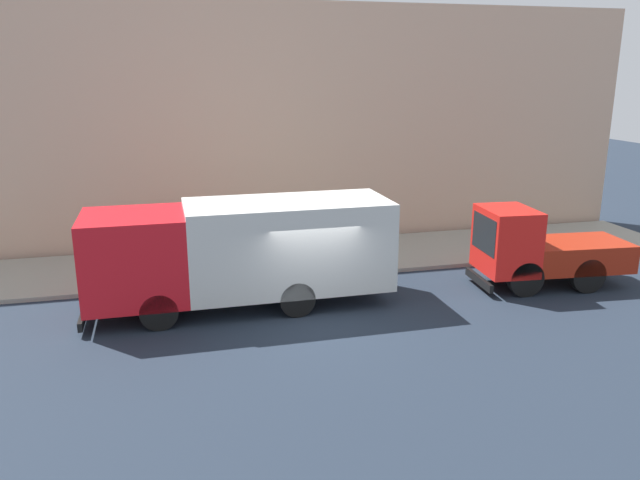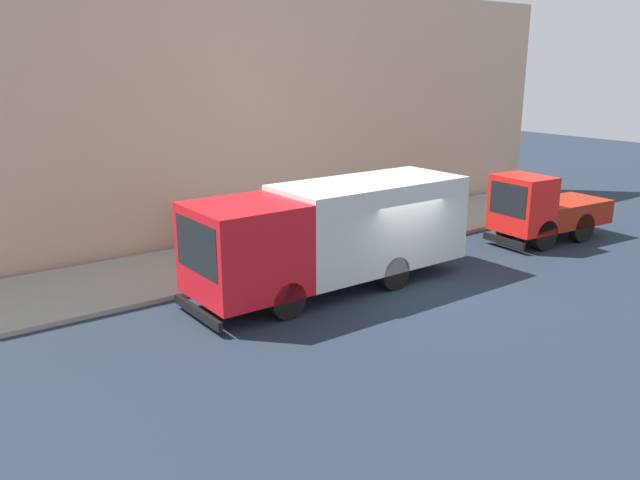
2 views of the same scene
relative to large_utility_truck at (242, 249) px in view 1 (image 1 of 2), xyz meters
The scene contains 8 objects.
ground 2.79m from the large_utility_truck, 123.02° to the right, with size 80.00×80.00×0.00m, color #1E2735.
sidewalk 4.68m from the large_utility_truck, 24.91° to the right, with size 4.35×30.00×0.14m, color gray.
building_facade 7.46m from the large_utility_truck, 15.51° to the right, with size 0.50×30.00×9.06m, color #CBA68B.
large_utility_truck is the anchor object (origin of this frame).
small_flatbed_truck 9.24m from the large_utility_truck, 93.01° to the right, with size 2.28×4.92×2.53m.
pedestrian_walking 3.08m from the large_utility_truck, 17.31° to the right, with size 0.44×0.44×1.60m.
pedestrian_standing 5.99m from the large_utility_truck, 18.98° to the left, with size 0.43×0.43×1.72m.
street_sign_post 2.39m from the large_utility_truck, 24.60° to the left, with size 0.44×0.08×2.50m.
Camera 1 is at (-15.58, 3.74, 6.54)m, focal length 34.64 mm.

